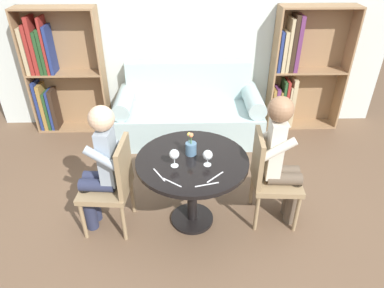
{
  "coord_description": "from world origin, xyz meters",
  "views": [
    {
      "loc": [
        -0.07,
        -2.38,
        2.36
      ],
      "look_at": [
        0.0,
        0.05,
        0.82
      ],
      "focal_mm": 32.0,
      "sensor_mm": 36.0,
      "label": 1
    }
  ],
  "objects_px": {
    "bookshelf_right": "(297,73)",
    "wine_glass_right": "(208,155)",
    "bookshelf_left": "(55,72)",
    "person_right": "(282,159)",
    "couch": "(189,114)",
    "person_left": "(100,167)",
    "chair_left": "(113,183)",
    "flower_vase": "(191,147)",
    "chair_right": "(269,175)",
    "wine_glass_left": "(174,155)"
  },
  "relations": [
    {
      "from": "bookshelf_right",
      "to": "wine_glass_right",
      "type": "relative_size",
      "value": 11.36
    },
    {
      "from": "bookshelf_left",
      "to": "person_right",
      "type": "xyz_separation_m",
      "value": [
        2.48,
        -1.84,
        -0.12
      ]
    },
    {
      "from": "couch",
      "to": "wine_glass_right",
      "type": "relative_size",
      "value": 13.05
    },
    {
      "from": "person_left",
      "to": "person_right",
      "type": "bearing_deg",
      "value": 96.87
    },
    {
      "from": "bookshelf_right",
      "to": "chair_left",
      "type": "xyz_separation_m",
      "value": [
        -2.11,
        -1.9,
        -0.25
      ]
    },
    {
      "from": "person_left",
      "to": "flower_vase",
      "type": "distance_m",
      "value": 0.79
    },
    {
      "from": "bookshelf_right",
      "to": "person_left",
      "type": "relative_size",
      "value": 1.3
    },
    {
      "from": "flower_vase",
      "to": "person_left",
      "type": "bearing_deg",
      "value": -172.47
    },
    {
      "from": "bookshelf_left",
      "to": "couch",
      "type": "bearing_deg",
      "value": -8.9
    },
    {
      "from": "chair_left",
      "to": "person_left",
      "type": "distance_m",
      "value": 0.18
    },
    {
      "from": "bookshelf_left",
      "to": "chair_left",
      "type": "relative_size",
      "value": 1.77
    },
    {
      "from": "bookshelf_left",
      "to": "chair_left",
      "type": "bearing_deg",
      "value": -61.77
    },
    {
      "from": "chair_right",
      "to": "flower_vase",
      "type": "xyz_separation_m",
      "value": [
        -0.7,
        0.04,
        0.29
      ]
    },
    {
      "from": "chair_right",
      "to": "wine_glass_left",
      "type": "bearing_deg",
      "value": 101.94
    },
    {
      "from": "chair_right",
      "to": "flower_vase",
      "type": "relative_size",
      "value": 4.23
    },
    {
      "from": "couch",
      "to": "bookshelf_left",
      "type": "distance_m",
      "value": 1.8
    },
    {
      "from": "couch",
      "to": "bookshelf_left",
      "type": "relative_size",
      "value": 1.15
    },
    {
      "from": "couch",
      "to": "flower_vase",
      "type": "relative_size",
      "value": 8.61
    },
    {
      "from": "couch",
      "to": "bookshelf_left",
      "type": "xyz_separation_m",
      "value": [
        -1.71,
        0.27,
        0.48
      ]
    },
    {
      "from": "bookshelf_left",
      "to": "bookshelf_right",
      "type": "xyz_separation_m",
      "value": [
        3.13,
        -0.0,
        -0.04
      ]
    },
    {
      "from": "chair_right",
      "to": "person_right",
      "type": "relative_size",
      "value": 0.72
    },
    {
      "from": "person_left",
      "to": "chair_left",
      "type": "bearing_deg",
      "value": 86.66
    },
    {
      "from": "chair_right",
      "to": "flower_vase",
      "type": "bearing_deg",
      "value": 89.81
    },
    {
      "from": "chair_right",
      "to": "person_right",
      "type": "height_order",
      "value": "person_right"
    },
    {
      "from": "chair_right",
      "to": "wine_glass_right",
      "type": "xyz_separation_m",
      "value": [
        -0.57,
        -0.12,
        0.3
      ]
    },
    {
      "from": "wine_glass_left",
      "to": "wine_glass_right",
      "type": "distance_m",
      "value": 0.27
    },
    {
      "from": "bookshelf_right",
      "to": "chair_right",
      "type": "distance_m",
      "value": 1.98
    },
    {
      "from": "chair_left",
      "to": "person_left",
      "type": "bearing_deg",
      "value": -93.34
    },
    {
      "from": "chair_right",
      "to": "bookshelf_right",
      "type": "bearing_deg",
      "value": -18.53
    },
    {
      "from": "bookshelf_left",
      "to": "person_left",
      "type": "bearing_deg",
      "value": -63.72
    },
    {
      "from": "chair_left",
      "to": "chair_right",
      "type": "height_order",
      "value": "same"
    },
    {
      "from": "chair_left",
      "to": "bookshelf_left",
      "type": "bearing_deg",
      "value": -146.79
    },
    {
      "from": "person_right",
      "to": "wine_glass_right",
      "type": "distance_m",
      "value": 0.67
    },
    {
      "from": "bookshelf_left",
      "to": "bookshelf_right",
      "type": "bearing_deg",
      "value": -0.0
    },
    {
      "from": "couch",
      "to": "bookshelf_left",
      "type": "bearing_deg",
      "value": 171.1
    },
    {
      "from": "couch",
      "to": "chair_left",
      "type": "xyz_separation_m",
      "value": [
        -0.69,
        -1.63,
        0.18
      ]
    },
    {
      "from": "couch",
      "to": "wine_glass_right",
      "type": "xyz_separation_m",
      "value": [
        0.12,
        -1.68,
        0.49
      ]
    },
    {
      "from": "chair_right",
      "to": "wine_glass_right",
      "type": "bearing_deg",
      "value": 105.35
    },
    {
      "from": "bookshelf_right",
      "to": "person_right",
      "type": "distance_m",
      "value": 1.95
    },
    {
      "from": "person_left",
      "to": "wine_glass_left",
      "type": "bearing_deg",
      "value": 88.83
    },
    {
      "from": "person_left",
      "to": "flower_vase",
      "type": "height_order",
      "value": "person_left"
    },
    {
      "from": "wine_glass_right",
      "to": "person_right",
      "type": "bearing_deg",
      "value": 9.81
    },
    {
      "from": "bookshelf_right",
      "to": "wine_glass_right",
      "type": "xyz_separation_m",
      "value": [
        -1.3,
        -1.95,
        0.05
      ]
    },
    {
      "from": "couch",
      "to": "person_left",
      "type": "height_order",
      "value": "person_left"
    },
    {
      "from": "person_left",
      "to": "chair_right",
      "type": "bearing_deg",
      "value": 97.31
    },
    {
      "from": "wine_glass_left",
      "to": "person_right",
      "type": "bearing_deg",
      "value": 7.36
    },
    {
      "from": "wine_glass_right",
      "to": "flower_vase",
      "type": "relative_size",
      "value": 0.66
    },
    {
      "from": "bookshelf_left",
      "to": "person_right",
      "type": "relative_size",
      "value": 1.27
    },
    {
      "from": "wine_glass_left",
      "to": "flower_vase",
      "type": "relative_size",
      "value": 0.73
    },
    {
      "from": "bookshelf_left",
      "to": "flower_vase",
      "type": "xyz_separation_m",
      "value": [
        1.7,
        -1.79,
        -0.01
      ]
    }
  ]
}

